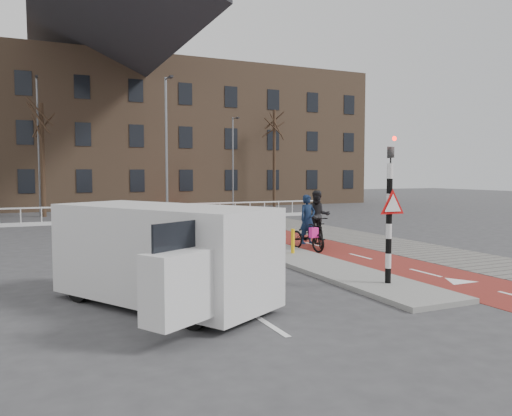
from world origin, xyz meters
name	(u,v)px	position (x,y,z in m)	size (l,w,h in m)	color
ground	(359,271)	(0.00, 0.00, 0.00)	(120.00, 120.00, 0.00)	#38383A
bike_lane	(260,231)	(1.50, 10.00, 0.01)	(2.50, 60.00, 0.01)	maroon
sidewalk	(311,228)	(4.30, 10.00, 0.01)	(3.00, 60.00, 0.01)	slate
curb_island	(274,251)	(-0.70, 4.00, 0.06)	(1.80, 16.00, 0.12)	gray
traffic_signal	(390,206)	(-0.60, -2.02, 1.99)	(0.80, 0.80, 3.68)	black
bollard	(293,241)	(-0.56, 2.91, 0.52)	(0.12, 0.12, 0.81)	yellow
cyclist_near	(308,232)	(0.55, 3.86, 0.68)	(0.90, 1.98, 1.99)	black
cyclist_far	(318,224)	(1.35, 4.47, 0.88)	(1.25, 2.06, 2.11)	black
van	(162,253)	(-5.94, -1.32, 1.10)	(4.16, 5.17, 2.09)	silver
railing	(101,218)	(-5.00, 17.00, 0.31)	(28.00, 0.10, 0.99)	silver
townhouse_row	(101,113)	(-3.00, 32.00, 7.81)	(46.00, 10.00, 15.90)	#7F6047
tree_mid	(42,160)	(-7.78, 22.77, 3.58)	(0.29, 0.29, 7.15)	#322216
tree_right	(274,159)	(9.85, 25.45, 3.97)	(0.26, 0.26, 7.94)	#322216
streetlight_near	(167,154)	(-2.32, 12.74, 3.71)	(0.12, 0.12, 7.43)	slate
streetlight_left	(39,147)	(-7.98, 23.08, 4.41)	(0.12, 0.12, 8.82)	slate
streetlight_right	(233,163)	(5.83, 24.55, 3.53)	(0.12, 0.12, 7.07)	slate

